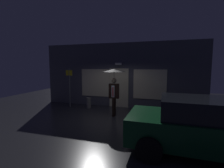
{
  "coord_description": "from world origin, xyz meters",
  "views": [
    {
      "loc": [
        2.22,
        -6.69,
        2.3
      ],
      "look_at": [
        0.1,
        0.47,
        1.5
      ],
      "focal_mm": 26.01,
      "sensor_mm": 36.0,
      "label": 1
    }
  ],
  "objects_px": {
    "person_with_umbrella": "(114,81)",
    "sidewalk_bollard": "(89,103)",
    "parked_car": "(206,126)",
    "street_sign_post": "(70,85)"
  },
  "relations": [
    {
      "from": "person_with_umbrella",
      "to": "street_sign_post",
      "type": "bearing_deg",
      "value": 156.78
    },
    {
      "from": "street_sign_post",
      "to": "person_with_umbrella",
      "type": "bearing_deg",
      "value": -17.45
    },
    {
      "from": "person_with_umbrella",
      "to": "street_sign_post",
      "type": "height_order",
      "value": "same"
    },
    {
      "from": "person_with_umbrella",
      "to": "sidewalk_bollard",
      "type": "height_order",
      "value": "person_with_umbrella"
    },
    {
      "from": "person_with_umbrella",
      "to": "sidewalk_bollard",
      "type": "xyz_separation_m",
      "value": [
        -1.73,
        0.96,
        -1.35
      ]
    },
    {
      "from": "sidewalk_bollard",
      "to": "street_sign_post",
      "type": "bearing_deg",
      "value": -177.29
    },
    {
      "from": "parked_car",
      "to": "sidewalk_bollard",
      "type": "height_order",
      "value": "parked_car"
    },
    {
      "from": "person_with_umbrella",
      "to": "parked_car",
      "type": "relative_size",
      "value": 0.54
    },
    {
      "from": "person_with_umbrella",
      "to": "parked_car",
      "type": "bearing_deg",
      "value": -44.33
    },
    {
      "from": "parked_car",
      "to": "street_sign_post",
      "type": "height_order",
      "value": "street_sign_post"
    }
  ]
}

